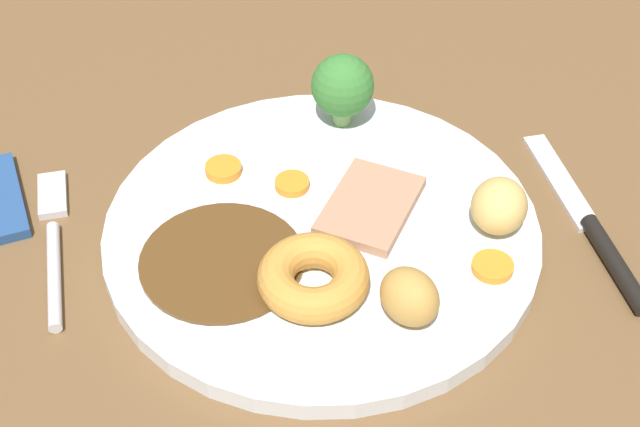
# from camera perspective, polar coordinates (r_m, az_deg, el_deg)

# --- Properties ---
(dining_table) EXTENTS (1.20, 0.84, 0.04)m
(dining_table) POSITION_cam_1_polar(r_m,az_deg,el_deg) (0.65, 0.42, -4.39)
(dining_table) COLOR brown
(dining_table) RESTS_ON ground
(dinner_plate) EXTENTS (0.30, 0.30, 0.01)m
(dinner_plate) POSITION_cam_1_polar(r_m,az_deg,el_deg) (0.65, -0.00, -1.10)
(dinner_plate) COLOR white
(dinner_plate) RESTS_ON dining_table
(gravy_pool) EXTENTS (0.11, 0.11, 0.00)m
(gravy_pool) POSITION_cam_1_polar(r_m,az_deg,el_deg) (0.62, -6.02, -2.66)
(gravy_pool) COLOR #563819
(gravy_pool) RESTS_ON dinner_plate
(meat_slice_main) EXTENTS (0.09, 0.10, 0.01)m
(meat_slice_main) POSITION_cam_1_polar(r_m,az_deg,el_deg) (0.65, 3.08, 0.46)
(meat_slice_main) COLOR tan
(meat_slice_main) RESTS_ON dinner_plate
(yorkshire_pudding) EXTENTS (0.07, 0.07, 0.02)m
(yorkshire_pudding) POSITION_cam_1_polar(r_m,az_deg,el_deg) (0.59, -0.40, -3.91)
(yorkshire_pudding) COLOR #C68938
(yorkshire_pudding) RESTS_ON dinner_plate
(roast_potato_left) EXTENTS (0.05, 0.05, 0.04)m
(roast_potato_left) POSITION_cam_1_polar(r_m,az_deg,el_deg) (0.57, 5.48, -5.07)
(roast_potato_left) COLOR #BC8C42
(roast_potato_left) RESTS_ON dinner_plate
(roast_potato_right) EXTENTS (0.05, 0.05, 0.04)m
(roast_potato_right) POSITION_cam_1_polar(r_m,az_deg,el_deg) (0.64, 10.87, 0.46)
(roast_potato_right) COLOR #D8B260
(roast_potato_right) RESTS_ON dinner_plate
(carrot_coin_front) EXTENTS (0.02, 0.02, 0.01)m
(carrot_coin_front) POSITION_cam_1_polar(r_m,az_deg,el_deg) (0.67, -1.71, 1.82)
(carrot_coin_front) COLOR orange
(carrot_coin_front) RESTS_ON dinner_plate
(carrot_coin_back) EXTENTS (0.03, 0.03, 0.01)m
(carrot_coin_back) POSITION_cam_1_polar(r_m,az_deg,el_deg) (0.68, -5.91, 2.71)
(carrot_coin_back) COLOR orange
(carrot_coin_back) RESTS_ON dinner_plate
(carrot_coin_side) EXTENTS (0.03, 0.03, 0.01)m
(carrot_coin_side) POSITION_cam_1_polar(r_m,az_deg,el_deg) (0.62, 10.48, -3.20)
(carrot_coin_side) COLOR orange
(carrot_coin_side) RESTS_ON dinner_plate
(broccoli_floret) EXTENTS (0.05, 0.05, 0.06)m
(broccoli_floret) POSITION_cam_1_polar(r_m,az_deg,el_deg) (0.71, 1.39, 7.76)
(broccoli_floret) COLOR #8CB766
(broccoli_floret) RESTS_ON dinner_plate
(fork) EXTENTS (0.03, 0.15, 0.01)m
(fork) POSITION_cam_1_polar(r_m,az_deg,el_deg) (0.67, -15.95, -1.57)
(fork) COLOR silver
(fork) RESTS_ON dining_table
(knife) EXTENTS (0.03, 0.19, 0.01)m
(knife) POSITION_cam_1_polar(r_m,az_deg,el_deg) (0.68, 16.34, -1.03)
(knife) COLOR black
(knife) RESTS_ON dining_table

